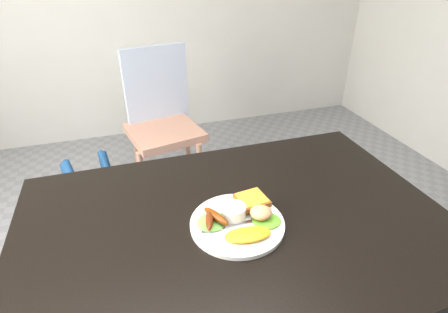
{
  "coord_description": "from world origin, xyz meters",
  "views": [
    {
      "loc": [
        -0.26,
        -0.71,
        1.4
      ],
      "look_at": [
        -0.0,
        0.1,
        0.9
      ],
      "focal_mm": 28.0,
      "sensor_mm": 36.0,
      "label": 1
    }
  ],
  "objects_px": {
    "dining_chair": "(164,132)",
    "plate": "(237,224)",
    "person": "(118,131)",
    "dining_table": "(236,225)"
  },
  "relations": [
    {
      "from": "dining_chair",
      "to": "plate",
      "type": "height_order",
      "value": "plate"
    },
    {
      "from": "dining_chair",
      "to": "person",
      "type": "xyz_separation_m",
      "value": [
        -0.26,
        -0.36,
        0.21
      ]
    },
    {
      "from": "dining_chair",
      "to": "dining_table",
      "type": "bearing_deg",
      "value": -100.9
    },
    {
      "from": "dining_table",
      "to": "dining_chair",
      "type": "relative_size",
      "value": 2.99
    },
    {
      "from": "dining_chair",
      "to": "person",
      "type": "relative_size",
      "value": 0.3
    },
    {
      "from": "dining_table",
      "to": "plate",
      "type": "relative_size",
      "value": 4.65
    },
    {
      "from": "dining_table",
      "to": "person",
      "type": "height_order",
      "value": "person"
    },
    {
      "from": "dining_table",
      "to": "dining_chair",
      "type": "xyz_separation_m",
      "value": [
        -0.03,
        1.22,
        -0.28
      ]
    },
    {
      "from": "person",
      "to": "plate",
      "type": "relative_size",
      "value": 5.14
    },
    {
      "from": "dining_chair",
      "to": "person",
      "type": "distance_m",
      "value": 0.49
    }
  ]
}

